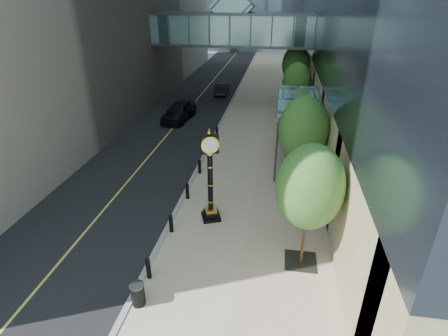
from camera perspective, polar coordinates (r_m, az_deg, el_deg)
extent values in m
plane|color=gray|center=(14.42, -2.66, -21.47)|extent=(320.00, 320.00, 0.00)
cube|color=black|center=(51.37, -1.35, 14.57)|extent=(8.00, 180.00, 0.02)
cube|color=tan|center=(50.56, 7.88, 14.16)|extent=(8.00, 180.00, 0.06)
cube|color=gray|center=(50.80, 3.23, 14.43)|extent=(0.25, 180.00, 0.07)
cube|color=slate|center=(37.89, 1.41, 21.73)|extent=(17.00, 4.00, 3.00)
cube|color=#383F44|center=(38.04, 1.39, 19.55)|extent=(17.00, 4.20, 0.25)
cube|color=#383F44|center=(37.79, 1.44, 23.92)|extent=(17.00, 4.20, 0.25)
cube|color=slate|center=(37.77, 1.45, 24.90)|extent=(4.24, 3.00, 4.24)
cube|color=#383F44|center=(24.33, 12.21, 10.47)|extent=(3.00, 8.00, 0.25)
cube|color=slate|center=(24.29, 12.24, 10.81)|extent=(2.80, 7.80, 0.06)
cylinder|color=#383F44|center=(21.51, 8.53, 2.66)|extent=(0.12, 0.12, 4.20)
cylinder|color=#383F44|center=(28.44, 8.93, 8.64)|extent=(0.12, 0.12, 4.20)
cylinder|color=black|center=(15.36, -12.22, -15.82)|extent=(0.20, 0.20, 0.90)
cylinder|color=black|center=(17.69, -8.63, -9.02)|extent=(0.20, 0.20, 0.90)
cylinder|color=black|center=(20.25, -6.00, -3.84)|extent=(0.20, 0.20, 0.90)
cylinder|color=black|center=(22.97, -4.00, 0.15)|extent=(0.20, 0.20, 0.90)
cylinder|color=black|center=(25.81, -2.43, 3.28)|extent=(0.20, 0.20, 0.90)
cylinder|color=black|center=(28.72, -1.17, 5.78)|extent=(0.20, 0.20, 0.90)
cube|color=black|center=(16.41, 12.40, -14.63)|extent=(1.40, 1.40, 0.02)
cylinder|color=#40261B|center=(15.49, 12.93, -10.49)|extent=(0.14, 0.14, 2.98)
ellipsoid|color=#2F6826|center=(14.25, 13.86, -3.06)|extent=(2.73, 2.73, 3.64)
cube|color=black|center=(21.75, 11.81, -3.35)|extent=(1.40, 1.40, 0.02)
cylinder|color=#40261B|center=(21.05, 12.19, 0.22)|extent=(0.14, 0.14, 3.04)
ellipsoid|color=#2F6826|center=(20.14, 12.82, 6.21)|extent=(2.78, 2.78, 3.71)
cube|color=black|center=(27.58, 11.47, 3.34)|extent=(1.40, 1.40, 0.02)
cylinder|color=#40261B|center=(27.14, 11.70, 5.69)|extent=(0.14, 0.14, 2.45)
ellipsoid|color=#2F6826|center=(26.54, 12.08, 9.51)|extent=(2.24, 2.24, 2.99)
cube|color=black|center=(33.66, 11.25, 7.65)|extent=(1.40, 1.40, 0.02)
cylinder|color=#40261B|center=(33.25, 11.46, 9.91)|extent=(0.14, 0.14, 2.80)
ellipsoid|color=#2F6826|center=(32.71, 11.81, 13.54)|extent=(2.57, 2.57, 3.42)
cube|color=black|center=(39.88, 11.10, 10.63)|extent=(1.40, 1.40, 0.02)
cylinder|color=#40261B|center=(39.49, 11.29, 12.80)|extent=(0.14, 0.14, 3.13)
ellipsoid|color=#2F6826|center=(39.00, 11.62, 16.24)|extent=(2.87, 2.87, 3.83)
cube|color=black|center=(18.64, -2.14, -7.92)|extent=(1.19, 1.19, 0.20)
cube|color=black|center=(18.52, -2.15, -7.40)|extent=(0.93, 0.93, 0.20)
cube|color=gold|center=(18.41, -2.16, -6.87)|extent=(0.73, 0.73, 0.20)
cylinder|color=black|center=(17.53, -2.25, -2.26)|extent=(0.27, 0.27, 3.18)
cube|color=black|center=(16.64, -2.37, 3.92)|extent=(0.92, 0.60, 0.92)
cylinder|color=white|center=(16.80, -2.25, 4.16)|extent=(0.68, 0.30, 0.72)
cylinder|color=white|center=(16.48, -2.50, 3.69)|extent=(0.68, 0.30, 0.72)
sphere|color=gold|center=(16.43, -2.41, 5.74)|extent=(0.20, 0.20, 0.20)
cylinder|color=black|center=(14.43, -13.87, -19.45)|extent=(0.52, 0.52, 0.90)
imported|color=beige|center=(24.65, 12.39, 2.39)|extent=(0.64, 0.47, 1.61)
imported|color=black|center=(33.29, -7.41, 9.18)|extent=(2.58, 5.19, 1.70)
imported|color=black|center=(42.15, -0.36, 12.83)|extent=(1.63, 4.08, 1.32)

